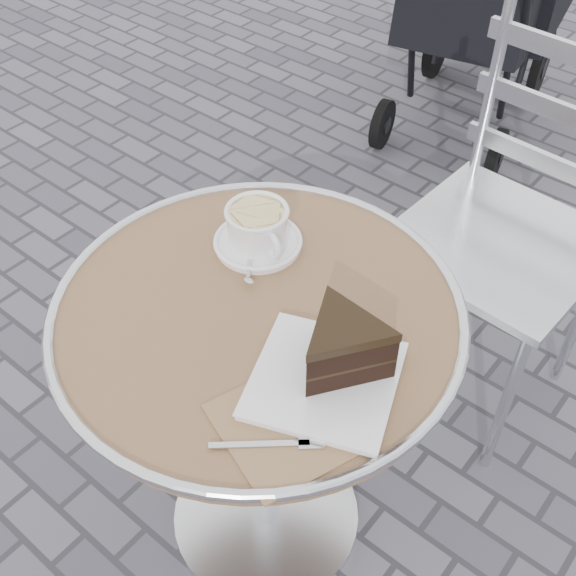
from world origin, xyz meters
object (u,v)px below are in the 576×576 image
Objects in this scene: cafe_table at (260,370)px; cake_plate_set at (338,355)px; bistro_chair at (531,188)px; cappuccino_set at (258,231)px.

cake_plate_set reaches higher than cafe_table.
cake_plate_set is at bearing -9.33° from cafe_table.
cappuccino_set is at bearing -109.40° from bistro_chair.
cafe_table is 0.74× the size of bistro_chair.
cafe_table is at bearing -27.34° from cappuccino_set.
cafe_table is 2.04× the size of cake_plate_set.
bistro_chair is (-0.03, 0.81, -0.17)m from cake_plate_set.
cappuccino_set is (-0.11, 0.13, 0.20)m from cafe_table.
cappuccino_set is 0.18× the size of bistro_chair.
cake_plate_set reaches higher than cappuccino_set.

